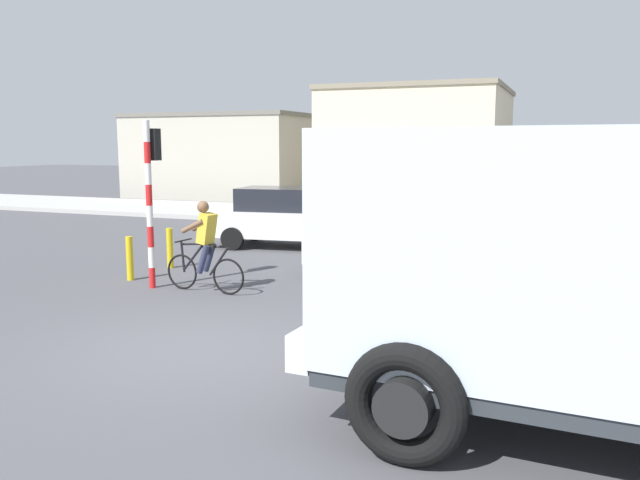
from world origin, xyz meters
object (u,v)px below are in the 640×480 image
at_px(truck_foreground, 617,266).
at_px(bollard_far, 170,248).
at_px(bollard_near, 130,258).
at_px(car_white_mid, 527,218).
at_px(traffic_light_pole, 151,181).
at_px(car_far_side, 399,236).
at_px(car_red_near, 285,217).
at_px(cyclist, 205,247).

bearing_deg(truck_foreground, bollard_far, 147.38).
xyz_separation_m(truck_foreground, bollard_near, (-8.74, 4.20, -1.22)).
distance_m(truck_foreground, car_white_mid, 11.46).
bearing_deg(bollard_near, traffic_light_pole, -22.28).
bearing_deg(car_far_side, car_white_mid, 62.69).
height_order(car_red_near, bollard_far, car_red_near).
xyz_separation_m(truck_foreground, car_red_near, (-7.58, 9.26, -0.85)).
bearing_deg(traffic_light_pole, car_far_side, 36.48).
height_order(truck_foreground, car_red_near, truck_foreground).
xyz_separation_m(cyclist, traffic_light_pole, (-1.15, 0.00, 1.20)).
bearing_deg(truck_foreground, car_white_mid, 97.57).
relative_size(car_far_side, bollard_near, 4.75).
distance_m(car_red_near, car_white_mid, 6.42).
relative_size(truck_foreground, car_red_near, 1.32).
relative_size(cyclist, car_red_near, 0.41).
bearing_deg(car_red_near, bollard_near, -102.97).
xyz_separation_m(car_far_side, bollard_far, (-4.94, -1.27, -0.37)).
xyz_separation_m(car_red_near, bollard_near, (-1.17, -5.06, -0.37)).
xyz_separation_m(truck_foreground, bollard_far, (-8.74, 5.60, -1.22)).
relative_size(car_red_near, car_white_mid, 0.97).
height_order(car_red_near, car_white_mid, same).
bearing_deg(cyclist, car_white_mid, 54.99).
bearing_deg(car_far_side, cyclist, -134.19).
xyz_separation_m(cyclist, car_red_near, (-0.83, 5.41, -0.05)).
xyz_separation_m(car_far_side, bollard_near, (-4.94, -2.67, -0.37)).
relative_size(car_white_mid, bollard_near, 4.79).
bearing_deg(car_white_mid, traffic_light_pole, -130.49).
height_order(truck_foreground, car_white_mid, truck_foreground).
bearing_deg(traffic_light_pole, car_red_near, 86.66).
bearing_deg(cyclist, bollard_near, 170.07).
height_order(traffic_light_pole, car_white_mid, traffic_light_pole).
xyz_separation_m(cyclist, car_white_mid, (5.24, 7.48, -0.05)).
relative_size(car_red_near, bollard_near, 4.65).
relative_size(truck_foreground, bollard_far, 6.16).
xyz_separation_m(car_red_near, car_white_mid, (6.07, 2.07, 0.00)).
xyz_separation_m(car_white_mid, bollard_far, (-7.24, -5.73, -0.37)).
relative_size(traffic_light_pole, bollard_near, 3.56).
bearing_deg(car_far_side, bollard_near, -151.58).
bearing_deg(car_red_near, car_far_side, -32.41).
distance_m(cyclist, traffic_light_pole, 1.66).
xyz_separation_m(traffic_light_pole, bollard_near, (-0.85, 0.35, -1.62)).
bearing_deg(bollard_near, bollard_far, 90.00).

